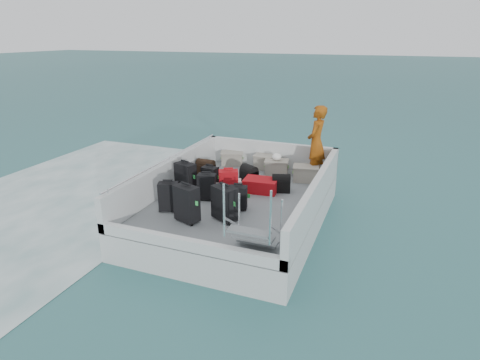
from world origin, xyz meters
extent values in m
plane|color=#174E53|center=(0.00, 0.00, 0.00)|extent=(160.00, 160.00, 0.00)
plane|color=white|center=(-4.80, 0.00, 0.00)|extent=(10.00, 10.00, 0.00)
cube|color=silver|center=(0.00, 0.00, 0.30)|extent=(3.60, 5.00, 0.60)
cube|color=slate|center=(0.00, 0.00, 0.61)|extent=(3.30, 4.70, 0.02)
cube|color=silver|center=(-1.73, 0.00, 0.97)|extent=(0.14, 5.00, 0.70)
cube|color=silver|center=(1.73, 0.00, 0.97)|extent=(0.14, 5.00, 0.70)
cube|color=silver|center=(0.00, 2.43, 0.97)|extent=(3.60, 0.14, 0.70)
cube|color=silver|center=(0.00, -2.43, 0.72)|extent=(3.60, 0.14, 0.20)
cylinder|color=silver|center=(-1.73, 0.00, 1.37)|extent=(0.04, 4.80, 0.04)
cube|color=black|center=(-1.09, -1.15, 0.93)|extent=(0.45, 0.35, 0.62)
cube|color=black|center=(-1.27, -0.10, 0.97)|extent=(0.53, 0.39, 0.70)
cube|color=black|center=(-0.82, 0.28, 0.89)|extent=(0.40, 0.26, 0.55)
cube|color=black|center=(-0.51, -1.45, 0.98)|extent=(0.55, 0.42, 0.73)
cube|color=black|center=(-0.62, -0.32, 0.92)|extent=(0.44, 0.32, 0.59)
cube|color=#A30C0F|center=(-0.27, 0.06, 0.92)|extent=(0.50, 0.41, 0.60)
cube|color=black|center=(0.15, -1.13, 0.97)|extent=(0.58, 0.50, 0.69)
cube|color=black|center=(0.22, -0.57, 0.88)|extent=(0.40, 0.29, 0.52)
cube|color=#A30C0F|center=(0.33, 0.58, 0.77)|extent=(0.80, 0.56, 0.30)
cube|color=gray|center=(-1.06, 2.20, 0.79)|extent=(0.67, 0.56, 0.34)
cube|color=gray|center=(-0.05, 2.20, 0.80)|extent=(0.62, 0.43, 0.37)
cube|color=gray|center=(0.32, 1.90, 0.79)|extent=(0.64, 0.50, 0.35)
cube|color=gray|center=(1.15, 1.65, 0.80)|extent=(0.66, 0.52, 0.36)
ellipsoid|color=yellow|center=(1.11, 1.61, 0.73)|extent=(0.28, 0.26, 0.22)
ellipsoid|color=white|center=(0.32, 1.90, 1.06)|extent=(0.24, 0.24, 0.18)
imported|color=#CE6213|center=(1.30, 1.98, 1.54)|extent=(0.51, 0.72, 1.84)
camera|label=1|loc=(3.03, -7.71, 4.09)|focal=30.00mm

